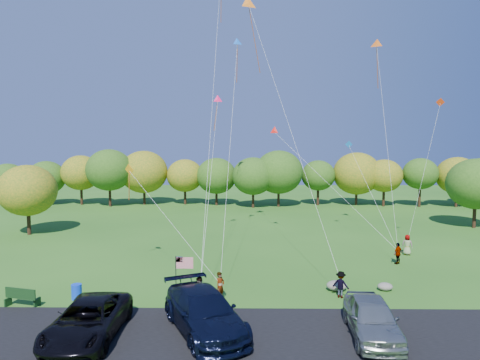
# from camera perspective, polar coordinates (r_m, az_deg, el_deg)

# --- Properties ---
(ground) EXTENTS (140.00, 140.00, 0.00)m
(ground) POSITION_cam_1_polar(r_m,az_deg,el_deg) (25.20, 1.94, -16.02)
(ground) COLOR #275A19
(ground) RESTS_ON ground
(asphalt_lane) EXTENTS (44.00, 6.00, 0.06)m
(asphalt_lane) POSITION_cam_1_polar(r_m,az_deg,el_deg) (21.50, 2.17, -19.73)
(asphalt_lane) COLOR black
(asphalt_lane) RESTS_ON ground
(treeline) EXTENTS (75.52, 27.84, 8.30)m
(treeline) POSITION_cam_1_polar(r_m,az_deg,el_deg) (60.00, 2.38, 0.73)
(treeline) COLOR #382114
(treeline) RESTS_ON ground
(minivan_dark) EXTENTS (2.87, 6.14, 1.70)m
(minivan_dark) POSITION_cam_1_polar(r_m,az_deg,el_deg) (21.74, -19.63, -17.20)
(minivan_dark) COLOR black
(minivan_dark) RESTS_ON asphalt_lane
(minivan_navy) EXTENTS (5.19, 7.10, 1.91)m
(minivan_navy) POSITION_cam_1_polar(r_m,az_deg,el_deg) (21.27, -4.79, -17.14)
(minivan_navy) COLOR black
(minivan_navy) RESTS_ON asphalt_lane
(minivan_silver) EXTENTS (2.43, 5.35, 1.78)m
(minivan_silver) POSITION_cam_1_polar(r_m,az_deg,el_deg) (21.62, 17.18, -17.15)
(minivan_silver) COLOR gray
(minivan_silver) RESTS_ON asphalt_lane
(flyer_a) EXTENTS (0.69, 0.73, 1.69)m
(flyer_a) POSITION_cam_1_polar(r_m,az_deg,el_deg) (25.17, -2.66, -14.00)
(flyer_a) COLOR #4C4C59
(flyer_a) RESTS_ON ground
(flyer_b) EXTENTS (0.97, 0.84, 1.72)m
(flyer_b) POSITION_cam_1_polar(r_m,az_deg,el_deg) (24.28, -5.35, -14.71)
(flyer_b) COLOR #4C4C59
(flyer_b) RESTS_ON ground
(flyer_c) EXTENTS (1.16, 1.02, 1.56)m
(flyer_c) POSITION_cam_1_polar(r_m,az_deg,el_deg) (26.35, 13.29, -13.40)
(flyer_c) COLOR #4C4C59
(flyer_c) RESTS_ON ground
(flyer_d) EXTENTS (0.99, 0.89, 1.62)m
(flyer_d) POSITION_cam_1_polar(r_m,az_deg,el_deg) (34.49, 20.31, -9.16)
(flyer_d) COLOR #4C4C59
(flyer_d) RESTS_ON ground
(flyer_e) EXTENTS (0.95, 0.81, 1.66)m
(flyer_e) POSITION_cam_1_polar(r_m,az_deg,el_deg) (37.52, 21.41, -8.04)
(flyer_e) COLOR #4C4C59
(flyer_e) RESTS_ON ground
(park_bench) EXTENTS (1.92, 0.78, 1.08)m
(park_bench) POSITION_cam_1_polar(r_m,az_deg,el_deg) (27.20, -27.14, -13.68)
(park_bench) COLOR #123313
(park_bench) RESTS_ON ground
(trash_barrel) EXTENTS (0.58, 0.58, 0.88)m
(trash_barrel) POSITION_cam_1_polar(r_m,az_deg,el_deg) (27.24, -20.95, -13.74)
(trash_barrel) COLOR blue
(trash_barrel) RESTS_ON ground
(flag_assembly) EXTENTS (1.00, 0.65, 2.72)m
(flag_assembly) POSITION_cam_1_polar(r_m,az_deg,el_deg) (24.61, -7.84, -11.52)
(flag_assembly) COLOR black
(flag_assembly) RESTS_ON ground
(boulder_near) EXTENTS (1.25, 0.98, 0.63)m
(boulder_near) POSITION_cam_1_polar(r_m,az_deg,el_deg) (27.59, 12.77, -13.58)
(boulder_near) COLOR gray
(boulder_near) RESTS_ON ground
(boulder_far) EXTENTS (0.92, 0.77, 0.48)m
(boulder_far) POSITION_cam_1_polar(r_m,az_deg,el_deg) (28.43, 18.78, -13.31)
(boulder_far) COLOR gray
(boulder_far) RESTS_ON ground
(kites_aloft) EXTENTS (24.31, 12.28, 19.28)m
(kites_aloft) POSITION_cam_1_polar(r_m,az_deg,el_deg) (39.26, 3.34, 18.41)
(kites_aloft) COLOR orange
(kites_aloft) RESTS_ON ground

